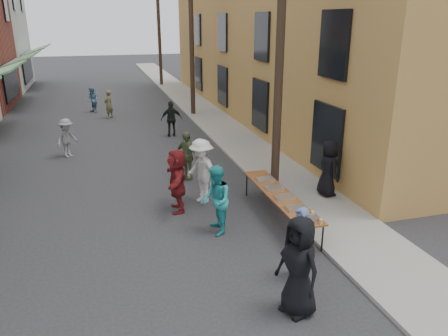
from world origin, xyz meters
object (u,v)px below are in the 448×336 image
utility_pole_near (280,46)px  server (328,168)px  utility_pole_far (159,28)px  serving_table (280,196)px  utility_pole_mid (191,33)px  catering_tray_sausage (308,219)px  guest_front_a (299,266)px  guest_front_c (216,200)px

utility_pole_near → server: bearing=-37.6°
utility_pole_far → serving_table: bearing=-91.6°
utility_pole_near → utility_pole_far: same height
utility_pole_mid → catering_tray_sausage: size_ratio=18.00×
utility_pole_near → serving_table: size_ratio=2.25×
catering_tray_sausage → guest_front_a: guest_front_a is taller
utility_pole_far → serving_table: 26.32m
utility_pole_mid → utility_pole_far: size_ratio=1.00×
server → guest_front_c: bearing=105.0°
guest_front_a → guest_front_c: bearing=169.7°
server → catering_tray_sausage: bearing=139.9°
utility_pole_near → catering_tray_sausage: (-0.71, -3.68, -3.71)m
catering_tray_sausage → guest_front_a: (-1.25, -2.11, 0.18)m
serving_table → server: bearing=27.2°
utility_pole_mid → utility_pole_near: bearing=-90.0°
utility_pole_near → guest_front_a: (-1.96, -5.79, -3.53)m
catering_tray_sausage → guest_front_c: 2.33m
guest_front_c → serving_table: bearing=101.8°
server → utility_pole_mid: bearing=2.4°
serving_table → guest_front_a: 3.97m
server → serving_table: bearing=113.9°
utility_pole_near → server: size_ratio=5.23×
utility_pole_mid → serving_table: size_ratio=2.25×
guest_front_a → serving_table: bearing=141.5°
utility_pole_mid → utility_pole_far: bearing=90.0°
serving_table → catering_tray_sausage: size_ratio=8.00×
utility_pole_mid → guest_front_a: bearing=-96.3°
utility_pole_far → catering_tray_sausage: 27.94m
guest_front_a → guest_front_c: (-0.60, 3.51, -0.07)m
serving_table → server: (2.01, 1.03, 0.25)m
guest_front_a → guest_front_c: guest_front_a is taller
utility_pole_far → server: bearing=-87.0°
utility_pole_far → guest_front_c: 26.65m
catering_tray_sausage → server: server is taller
serving_table → server: 2.27m
serving_table → guest_front_a: size_ratio=2.05×
utility_pole_near → serving_table: utility_pole_near is taller
guest_front_a → guest_front_c: 3.56m
serving_table → utility_pole_near: bearing=70.8°
catering_tray_sausage → utility_pole_mid: bearing=87.4°
catering_tray_sausage → guest_front_a: bearing=-120.7°
utility_pole_near → utility_pole_mid: size_ratio=1.00×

